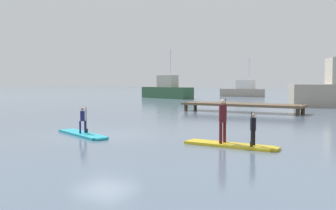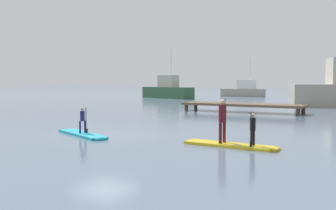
# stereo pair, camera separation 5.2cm
# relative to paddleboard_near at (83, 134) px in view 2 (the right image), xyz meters

# --- Properties ---
(ground_plane) EXTENTS (240.00, 240.00, 0.00)m
(ground_plane) POSITION_rel_paddleboard_near_xyz_m (0.76, 0.60, -0.05)
(ground_plane) COLOR slate
(paddleboard_near) EXTENTS (3.66, 2.05, 0.10)m
(paddleboard_near) POSITION_rel_paddleboard_near_xyz_m (0.00, 0.00, 0.00)
(paddleboard_near) COLOR #1E9EB2
(paddleboard_near) RESTS_ON ground
(paddler_child_solo) EXTENTS (0.26, 0.37, 1.12)m
(paddler_child_solo) POSITION_rel_paddleboard_near_xyz_m (0.02, 0.01, 0.68)
(paddler_child_solo) COLOR #19194C
(paddler_child_solo) RESTS_ON paddleboard_near
(paddleboard_far) EXTENTS (3.52, 0.90, 0.10)m
(paddleboard_far) POSITION_rel_paddleboard_near_xyz_m (6.66, 0.60, 0.00)
(paddleboard_far) COLOR gold
(paddleboard_far) RESTS_ON ground
(paddler_adult) EXTENTS (0.29, 0.51, 1.63)m
(paddler_adult) POSITION_rel_paddleboard_near_xyz_m (6.34, 0.62, 0.97)
(paddler_adult) COLOR #4C1419
(paddler_adult) RESTS_ON paddleboard_far
(paddler_child_front) EXTENTS (0.21, 0.40, 1.22)m
(paddler_child_front) POSITION_rel_paddleboard_near_xyz_m (7.50, 0.56, 0.70)
(paddler_child_front) COLOR black
(paddler_child_front) RESTS_ON paddleboard_far
(fishing_boat_green_midground) EXTENTS (8.96, 4.64, 6.75)m
(fishing_boat_green_midground) POSITION_rel_paddleboard_near_xyz_m (-15.74, 33.57, 1.05)
(fishing_boat_green_midground) COLOR #2D5638
(fishing_boat_green_midground) RESTS_ON ground
(motor_boat_small_navy) EXTENTS (6.95, 2.06, 5.88)m
(motor_boat_small_navy) POSITION_rel_paddleboard_near_xyz_m (-8.72, 44.77, 0.89)
(motor_boat_small_navy) COLOR #9E9384
(motor_boat_small_navy) RESTS_ON ground
(floating_dock) EXTENTS (9.33, 2.27, 0.67)m
(floating_dock) POSITION_rel_paddleboard_near_xyz_m (1.61, 15.66, 0.52)
(floating_dock) COLOR brown
(floating_dock) RESTS_ON ground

